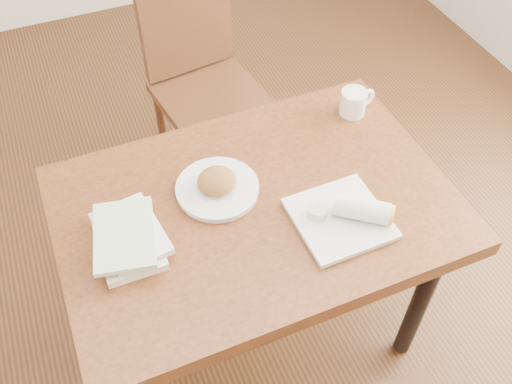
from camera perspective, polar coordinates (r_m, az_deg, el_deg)
name	(u,v)px	position (r m, az deg, el deg)	size (l,w,h in m)	color
ground	(256,326)	(2.31, 0.00, -13.27)	(4.00, 5.00, 0.01)	#472814
table	(256,222)	(1.74, 0.00, -2.97)	(1.16, 0.79, 0.75)	brown
chair_far	(201,72)	(2.48, -5.52, 11.82)	(0.47, 0.47, 0.95)	#4E2A16
plate_scone	(217,186)	(1.69, -3.90, 0.60)	(0.25, 0.25, 0.08)	white
coffee_mug	(354,102)	(1.96, 9.81, 8.90)	(0.13, 0.09, 0.09)	white
plate_burrito	(347,215)	(1.63, 9.07, -2.33)	(0.27, 0.26, 0.09)	white
book_stack	(128,237)	(1.60, -12.66, -4.46)	(0.22, 0.27, 0.06)	white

